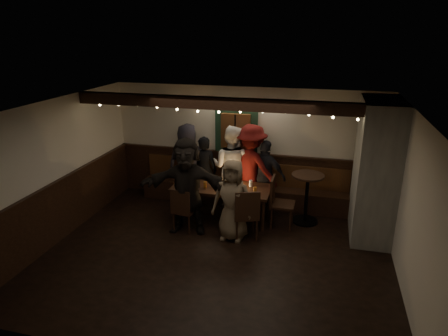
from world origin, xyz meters
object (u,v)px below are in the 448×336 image
(dining_table, at_px, (221,190))
(chair_near_right, at_px, (246,212))
(person_f, at_px, (187,186))
(person_g, at_px, (232,200))
(person_c, at_px, (232,167))
(person_a, at_px, (188,163))
(chair_end, at_px, (278,199))
(person_d, at_px, (251,167))
(person_b, at_px, (204,170))
(high_top, at_px, (307,192))
(person_e, at_px, (265,176))
(chair_near_left, at_px, (183,208))

(dining_table, distance_m, chair_near_right, 1.02)
(person_f, distance_m, person_g, 0.93)
(dining_table, relative_size, person_c, 1.08)
(person_a, distance_m, person_g, 2.02)
(dining_table, bearing_deg, chair_end, -1.22)
(chair_end, relative_size, person_d, 0.55)
(person_b, distance_m, person_f, 1.39)
(chair_near_right, bearing_deg, dining_table, 131.47)
(dining_table, height_order, high_top, high_top)
(person_b, xyz_separation_m, person_g, (0.99, -1.46, -0.00))
(dining_table, distance_m, person_d, 0.90)
(chair_near_right, distance_m, person_f, 1.24)
(person_a, relative_size, person_g, 1.16)
(person_b, height_order, person_f, person_f)
(person_e, relative_size, person_f, 0.83)
(dining_table, bearing_deg, chair_near_right, -48.53)
(person_e, bearing_deg, person_d, 8.67)
(person_g, bearing_deg, chair_near_right, -2.80)
(chair_near_right, height_order, person_e, person_e)
(person_c, xyz_separation_m, person_d, (0.42, 0.05, 0.02))
(person_c, bearing_deg, person_f, 77.19)
(chair_end, bearing_deg, person_c, 148.27)
(person_b, distance_m, person_c, 0.66)
(person_b, bearing_deg, person_d, 175.83)
(chair_end, height_order, person_d, person_d)
(person_f, bearing_deg, person_e, 38.84)
(dining_table, relative_size, chair_near_left, 2.22)
(chair_end, bearing_deg, person_b, 157.10)
(chair_near_left, bearing_deg, dining_table, 51.96)
(chair_near_right, distance_m, person_b, 1.95)
(person_a, xyz_separation_m, person_b, (0.39, -0.01, -0.12))
(person_d, xyz_separation_m, person_g, (-0.07, -1.46, -0.16))
(person_b, xyz_separation_m, person_e, (1.38, -0.04, 0.00))
(person_c, distance_m, person_e, 0.76)
(person_a, xyz_separation_m, person_g, (1.38, -1.47, -0.12))
(chair_near_right, height_order, person_b, person_b)
(person_f, bearing_deg, person_d, 47.52)
(chair_end, bearing_deg, chair_near_right, -123.24)
(person_d, distance_m, person_e, 0.36)
(chair_near_right, relative_size, person_c, 0.55)
(person_c, height_order, person_f, person_f)
(person_c, bearing_deg, high_top, 177.46)
(chair_end, distance_m, high_top, 0.63)
(dining_table, xyz_separation_m, chair_end, (1.16, -0.02, -0.08))
(dining_table, relative_size, high_top, 1.94)
(high_top, bearing_deg, person_e, 156.90)
(high_top, relative_size, person_c, 0.56)
(person_a, height_order, person_b, person_a)
(high_top, bearing_deg, person_c, 167.35)
(person_g, bearing_deg, person_a, 134.87)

